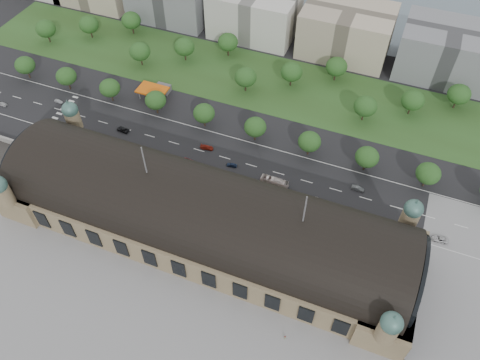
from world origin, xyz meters
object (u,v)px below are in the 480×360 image
at_px(traffic_car_1, 59,101).
at_px(parked_car_2, 124,159).
at_px(parked_car_1, 102,151).
at_px(traffic_car_6, 440,239).
at_px(pedestrian_0, 285,337).
at_px(parked_car_5, 124,155).
at_px(traffic_car_2, 123,130).
at_px(traffic_car_4, 232,165).
at_px(traffic_car_0, 2,104).
at_px(parked_car_3, 116,153).
at_px(traffic_car_5, 358,188).
at_px(parked_car_0, 68,135).
at_px(traffic_car_3, 207,147).
at_px(bus_west, 197,167).
at_px(parked_car_4, 162,163).
at_px(bus_east, 329,207).
at_px(parked_car_6, 187,171).
at_px(petrol_station, 158,89).
at_px(bus_mid, 274,182).

distance_m(traffic_car_1, parked_car_2, 52.56).
bearing_deg(parked_car_2, parked_car_1, -133.74).
distance_m(traffic_car_6, pedestrian_0, 69.20).
bearing_deg(parked_car_5, parked_car_2, 0.27).
xyz_separation_m(traffic_car_2, traffic_car_4, (53.14, -1.83, -0.06)).
distance_m(parked_car_1, parked_car_2, 11.19).
bearing_deg(traffic_car_6, parked_car_5, -92.87).
bearing_deg(parked_car_2, traffic_car_0, -137.15).
bearing_deg(parked_car_3, traffic_car_4, 68.89).
bearing_deg(traffic_car_5, parked_car_0, 101.51).
relative_size(parked_car_2, parked_car_5, 0.86).
distance_m(parked_car_0, parked_car_5, 29.22).
relative_size(traffic_car_3, parked_car_3, 1.49).
height_order(traffic_car_1, bus_west, bus_west).
relative_size(parked_car_4, bus_east, 0.32).
bearing_deg(traffic_car_4, bus_west, -66.36).
bearing_deg(parked_car_6, parked_car_2, -114.08).
bearing_deg(parked_car_0, traffic_car_6, 55.94).
distance_m(traffic_car_3, parked_car_3, 38.87).
xyz_separation_m(traffic_car_6, parked_car_3, (-133.04, -5.62, -0.18)).
bearing_deg(parked_car_3, petrol_station, 147.83).
bearing_deg(parked_car_0, petrol_station, 114.44).
relative_size(traffic_car_4, parked_car_5, 0.82).
bearing_deg(pedestrian_0, traffic_car_5, 78.54).
bearing_deg(traffic_car_3, parked_car_1, 106.12).
bearing_deg(parked_car_1, bus_mid, 63.73).
distance_m(traffic_car_0, bus_west, 102.54).
height_order(parked_car_1, parked_car_2, parked_car_1).
height_order(parked_car_0, bus_west, bus_west).
bearing_deg(parked_car_5, bus_mid, 69.12).
xyz_separation_m(petrol_station, parked_car_0, (-23.45, -40.28, -2.27)).
height_order(traffic_car_6, parked_car_0, traffic_car_6).
relative_size(traffic_car_6, parked_car_5, 1.11).
height_order(traffic_car_2, traffic_car_3, traffic_car_3).
bearing_deg(parked_car_1, parked_car_2, 51.74).
bearing_deg(traffic_car_4, parked_car_0, -89.09).
xyz_separation_m(parked_car_2, parked_car_3, (-5.13, 1.94, -0.03)).
distance_m(parked_car_1, pedestrian_0, 109.51).
bearing_deg(parked_car_1, traffic_car_6, 58.87).
distance_m(parked_car_5, bus_east, 88.28).
xyz_separation_m(parked_car_2, parked_car_6, (27.80, 3.74, 0.12)).
relative_size(traffic_car_5, bus_east, 0.37).
height_order(traffic_car_4, bus_mid, bus_mid).
relative_size(traffic_car_2, traffic_car_4, 1.32).
bearing_deg(traffic_car_2, parked_car_5, 37.96).
xyz_separation_m(traffic_car_1, parked_car_6, (75.87, -17.52, 0.11)).
xyz_separation_m(traffic_car_2, pedestrian_0, (96.42, -63.58, 0.02)).
distance_m(parked_car_2, bus_west, 31.65).
bearing_deg(traffic_car_1, bus_west, -97.81).
distance_m(parked_car_0, bus_mid, 93.83).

